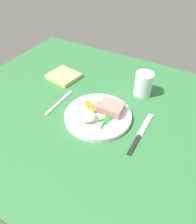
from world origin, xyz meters
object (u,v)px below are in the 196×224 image
(knife, at_px, (140,134))
(dinner_plate, at_px, (98,116))
(meat_portion, at_px, (111,108))
(fork, at_px, (59,102))
(napkin, at_px, (64,76))
(water_glass, at_px, (143,85))

(knife, bearing_deg, dinner_plate, 175.95)
(meat_portion, xyz_separation_m, knife, (0.13, -0.04, -0.03))
(dinner_plate, xyz_separation_m, meat_portion, (0.03, 0.04, 0.02))
(dinner_plate, distance_m, fork, 0.17)
(meat_portion, relative_size, napkin, 0.69)
(fork, bearing_deg, meat_portion, 14.74)
(knife, bearing_deg, fork, 176.90)
(knife, height_order, water_glass, water_glass)
(dinner_plate, bearing_deg, napkin, 150.26)
(meat_portion, distance_m, water_glass, 0.18)
(dinner_plate, bearing_deg, water_glass, 67.45)
(knife, distance_m, napkin, 0.45)
(dinner_plate, xyz_separation_m, water_glass, (0.09, 0.21, 0.03))
(dinner_plate, bearing_deg, meat_portion, 49.40)
(dinner_plate, relative_size, water_glass, 2.54)
(water_glass, bearing_deg, knife, -70.71)
(water_glass, relative_size, napkin, 0.76)
(knife, bearing_deg, napkin, 157.23)
(meat_portion, relative_size, fork, 0.52)
(dinner_plate, relative_size, fork, 1.45)
(dinner_plate, relative_size, napkin, 1.92)
(fork, relative_size, knife, 0.81)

